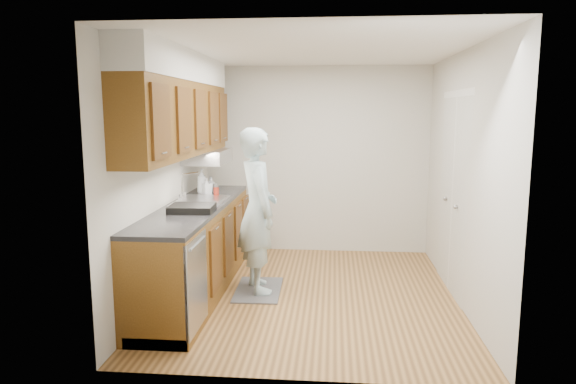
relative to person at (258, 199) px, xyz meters
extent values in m
plane|color=#A4743E|center=(0.55, -0.07, -0.99)|extent=(3.50, 3.50, 0.00)
plane|color=white|center=(0.55, -0.07, 1.51)|extent=(3.50, 3.50, 0.00)
cube|color=beige|center=(-0.95, -0.07, 0.26)|extent=(0.02, 3.50, 2.50)
cube|color=beige|center=(2.05, -0.07, 0.26)|extent=(0.02, 3.50, 2.50)
cube|color=beige|center=(0.55, 1.68, 0.26)|extent=(3.00, 0.02, 2.50)
cube|color=brown|center=(-0.65, -0.07, -0.54)|extent=(0.60, 2.80, 0.90)
cube|color=black|center=(-0.66, -0.07, -0.07)|extent=(0.63, 2.80, 0.04)
cube|color=#B2B2B7|center=(-0.65, 0.13, -0.10)|extent=(0.48, 0.68, 0.14)
cube|color=#B2B2B7|center=(-0.65, 0.13, -0.05)|extent=(0.52, 0.72, 0.01)
cube|color=#B2B2B7|center=(-0.35, -1.17, -0.52)|extent=(0.03, 0.60, 0.80)
cube|color=brown|center=(-0.78, -0.07, 0.83)|extent=(0.33, 2.80, 0.75)
cube|color=silver|center=(-0.78, -0.07, 1.36)|extent=(0.35, 2.80, 0.30)
cube|color=#A5A5AA|center=(-0.72, 0.78, 0.38)|extent=(0.46, 0.75, 0.16)
cube|color=silver|center=(2.04, 0.23, 0.03)|extent=(0.02, 1.22, 2.05)
cube|color=slate|center=(0.00, 0.00, -0.99)|extent=(0.50, 0.82, 0.02)
imported|color=#AAC7CF|center=(0.00, 0.00, 0.00)|extent=(0.69, 0.81, 1.96)
imported|color=silver|center=(-0.76, 0.64, 0.10)|extent=(0.16, 0.16, 0.30)
imported|color=silver|center=(-0.69, 0.58, 0.05)|extent=(0.13, 0.13, 0.20)
imported|color=silver|center=(-0.70, 0.81, 0.04)|extent=(0.20, 0.20, 0.18)
cylinder|color=#AD2D1D|center=(-0.54, 0.43, 0.00)|extent=(0.07, 0.07, 0.11)
cylinder|color=#A5A5AA|center=(-0.61, 0.71, 0.00)|extent=(0.08, 0.08, 0.11)
cube|color=black|center=(-0.58, -0.44, -0.02)|extent=(0.44, 0.38, 0.07)
camera|label=1|loc=(0.78, -5.23, 0.91)|focal=32.00mm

